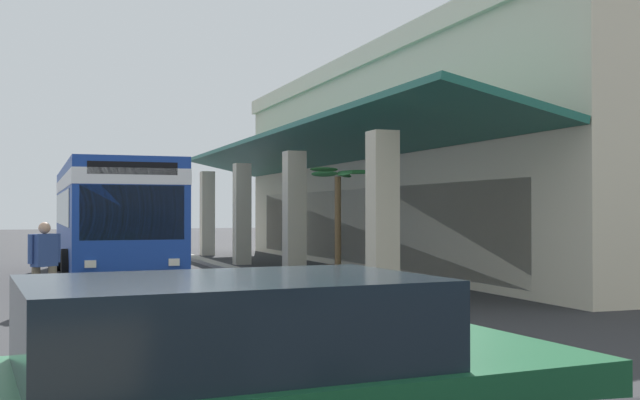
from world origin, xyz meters
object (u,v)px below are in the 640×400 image
Objects in this scene: parked_sedan_green at (252,392)px; potted_palm at (338,256)px; transit_bus at (109,212)px; pedestrian at (44,261)px.

parked_sedan_green is 14.86m from potted_palm.
pedestrian is (7.17, -1.81, -0.92)m from transit_bus.
parked_sedan_green is at bearing -2.12° from transit_bus.
transit_bus is at bearing 177.88° from parked_sedan_green.
potted_palm is (-2.53, 6.98, -0.19)m from pedestrian.
pedestrian is at bearing -14.14° from transit_bus.
transit_bus is 6.72× the size of pedestrian.
pedestrian is (-11.13, -1.13, 0.19)m from parked_sedan_green.
transit_bus is 7.46m from pedestrian.
transit_bus is at bearing -131.87° from potted_palm.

